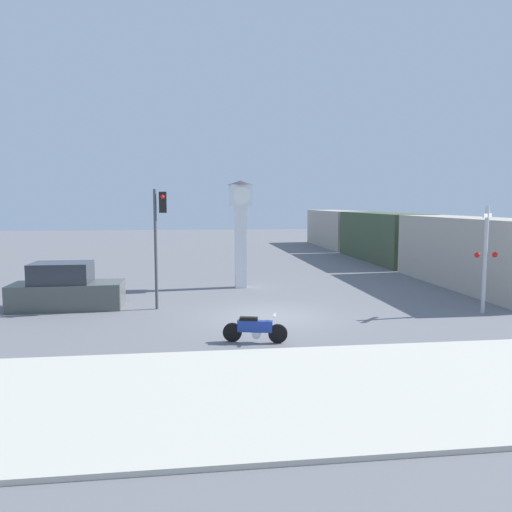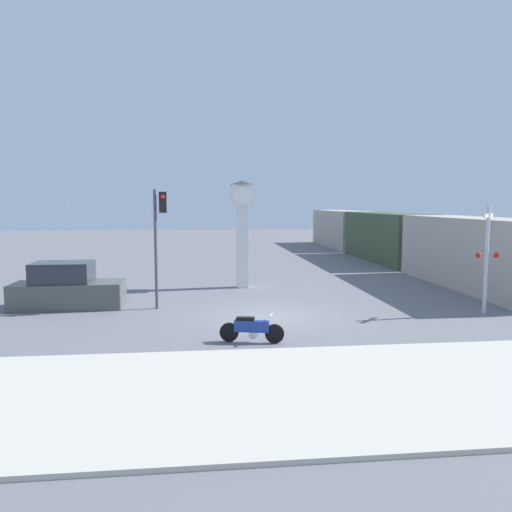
# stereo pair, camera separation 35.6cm
# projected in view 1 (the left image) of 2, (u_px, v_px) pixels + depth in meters

# --- Properties ---
(ground_plane) EXTENTS (120.00, 120.00, 0.00)m
(ground_plane) POSITION_uv_depth(u_px,v_px,m) (270.00, 316.00, 18.08)
(ground_plane) COLOR slate
(sidewalk_strip) EXTENTS (36.00, 6.00, 0.10)m
(sidewalk_strip) POSITION_uv_depth(u_px,v_px,m) (323.00, 389.00, 10.90)
(sidewalk_strip) COLOR #BCB7A8
(sidewalk_strip) RESTS_ON ground_plane
(motorcycle) EXTENTS (1.88, 0.62, 0.85)m
(motorcycle) POSITION_uv_depth(u_px,v_px,m) (255.00, 329.00, 14.68)
(motorcycle) COLOR black
(motorcycle) RESTS_ON ground_plane
(clock_tower) EXTENTS (1.21, 1.21, 5.17)m
(clock_tower) POSITION_uv_depth(u_px,v_px,m) (241.00, 218.00, 24.00)
(clock_tower) COLOR white
(clock_tower) RESTS_ON ground_plane
(freight_train) EXTENTS (2.80, 34.40, 3.40)m
(freight_train) POSITION_uv_depth(u_px,v_px,m) (382.00, 237.00, 35.74)
(freight_train) COLOR #ADA393
(freight_train) RESTS_ON ground_plane
(traffic_light) EXTENTS (0.50, 0.35, 4.63)m
(traffic_light) POSITION_uv_depth(u_px,v_px,m) (159.00, 228.00, 19.04)
(traffic_light) COLOR #47474C
(traffic_light) RESTS_ON ground_plane
(railroad_crossing_signal) EXTENTS (0.90, 0.82, 3.99)m
(railroad_crossing_signal) POSITION_uv_depth(u_px,v_px,m) (485.00, 255.00, 18.41)
(railroad_crossing_signal) COLOR #B7B7BC
(railroad_crossing_signal) RESTS_ON ground_plane
(parked_car) EXTENTS (4.20, 1.81, 1.80)m
(parked_car) POSITION_uv_depth(u_px,v_px,m) (66.00, 289.00, 19.46)
(parked_car) COLOR #4C514C
(parked_car) RESTS_ON ground_plane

